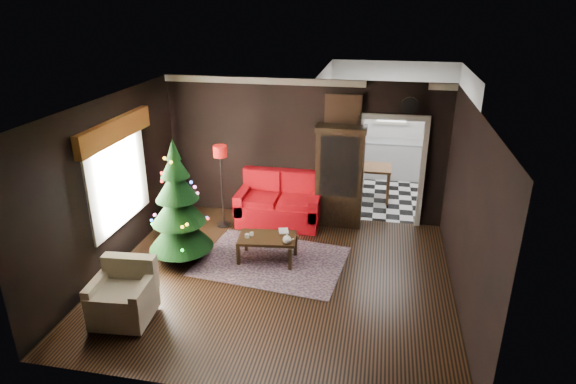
% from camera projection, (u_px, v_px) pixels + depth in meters
% --- Properties ---
extents(floor, '(5.50, 5.50, 0.00)m').
position_uv_depth(floor, '(277.00, 279.00, 7.89)').
color(floor, black).
rests_on(floor, ground).
extents(ceiling, '(5.50, 5.50, 0.00)m').
position_uv_depth(ceiling, '(276.00, 106.00, 6.85)').
color(ceiling, white).
rests_on(ceiling, ground).
extents(wall_back, '(5.50, 0.00, 5.50)m').
position_uv_depth(wall_back, '(304.00, 150.00, 9.65)').
color(wall_back, black).
rests_on(wall_back, ground).
extents(wall_front, '(5.50, 0.00, 5.50)m').
position_uv_depth(wall_front, '(226.00, 290.00, 5.09)').
color(wall_front, black).
rests_on(wall_front, ground).
extents(wall_left, '(0.00, 5.50, 5.50)m').
position_uv_depth(wall_left, '(109.00, 186.00, 7.86)').
color(wall_left, black).
rests_on(wall_left, ground).
extents(wall_right, '(0.00, 5.50, 5.50)m').
position_uv_depth(wall_right, '(468.00, 213.00, 6.88)').
color(wall_right, black).
rests_on(wall_right, ground).
extents(doorway, '(1.10, 0.10, 2.10)m').
position_uv_depth(doorway, '(390.00, 173.00, 9.48)').
color(doorway, beige).
rests_on(doorway, ground).
extents(left_window, '(0.05, 1.60, 1.40)m').
position_uv_depth(left_window, '(117.00, 179.00, 8.01)').
color(left_window, white).
rests_on(left_window, wall_left).
extents(valance, '(0.12, 2.10, 0.35)m').
position_uv_depth(valance, '(115.00, 130.00, 7.69)').
color(valance, brown).
rests_on(valance, wall_left).
extents(kitchen_floor, '(3.00, 3.00, 0.00)m').
position_uv_depth(kitchen_floor, '(387.00, 194.00, 11.23)').
color(kitchen_floor, silver).
rests_on(kitchen_floor, ground).
extents(kitchen_window, '(0.70, 0.06, 0.70)m').
position_uv_depth(kitchen_window, '(392.00, 108.00, 11.92)').
color(kitchen_window, white).
rests_on(kitchen_window, ground).
extents(rug, '(2.61, 2.03, 0.01)m').
position_uv_depth(rug, '(272.00, 261.00, 8.40)').
color(rug, '#603A4E').
rests_on(rug, ground).
extents(loveseat, '(1.70, 0.90, 1.00)m').
position_uv_depth(loveseat, '(279.00, 200.00, 9.64)').
color(loveseat, maroon).
rests_on(loveseat, ground).
extents(curio_cabinet, '(0.90, 0.45, 1.90)m').
position_uv_depth(curio_cabinet, '(340.00, 178.00, 9.47)').
color(curio_cabinet, black).
rests_on(curio_cabinet, ground).
extents(floor_lamp, '(0.29, 0.29, 1.64)m').
position_uv_depth(floor_lamp, '(222.00, 187.00, 9.39)').
color(floor_lamp, black).
rests_on(floor_lamp, ground).
extents(christmas_tree, '(1.24, 1.24, 2.06)m').
position_uv_depth(christmas_tree, '(178.00, 203.00, 8.09)').
color(christmas_tree, black).
rests_on(christmas_tree, ground).
extents(armchair, '(0.86, 0.86, 0.82)m').
position_uv_depth(armchair, '(122.00, 292.00, 6.71)').
color(armchair, '#B6AA91').
rests_on(armchair, ground).
extents(coffee_table, '(1.02, 0.68, 0.43)m').
position_uv_depth(coffee_table, '(267.00, 248.00, 8.36)').
color(coffee_table, black).
rests_on(coffee_table, rug).
extents(teapot, '(0.17, 0.17, 0.15)m').
position_uv_depth(teapot, '(287.00, 239.00, 8.03)').
color(teapot, white).
rests_on(teapot, coffee_table).
extents(cup_a, '(0.07, 0.07, 0.06)m').
position_uv_depth(cup_a, '(252.00, 234.00, 8.32)').
color(cup_a, silver).
rests_on(cup_a, coffee_table).
extents(cup_b, '(0.08, 0.08, 0.06)m').
position_uv_depth(cup_b, '(247.00, 236.00, 8.25)').
color(cup_b, white).
rests_on(cup_b, coffee_table).
extents(book, '(0.16, 0.06, 0.22)m').
position_uv_depth(book, '(279.00, 226.00, 8.42)').
color(book, '#95715F').
rests_on(book, coffee_table).
extents(wall_clock, '(0.32, 0.32, 0.06)m').
position_uv_depth(wall_clock, '(410.00, 106.00, 8.89)').
color(wall_clock, white).
rests_on(wall_clock, wall_back).
extents(painting, '(0.62, 0.05, 0.52)m').
position_uv_depth(painting, '(343.00, 110.00, 9.15)').
color(painting, '#B06A40').
rests_on(painting, wall_back).
extents(kitchen_counter, '(1.80, 0.60, 0.90)m').
position_uv_depth(kitchen_counter, '(388.00, 160.00, 12.16)').
color(kitchen_counter, silver).
rests_on(kitchen_counter, ground).
extents(kitchen_table, '(0.70, 0.70, 0.75)m').
position_uv_depth(kitchen_table, '(374.00, 183.00, 10.87)').
color(kitchen_table, brown).
rests_on(kitchen_table, ground).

